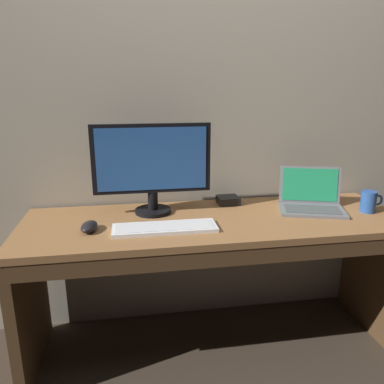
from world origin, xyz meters
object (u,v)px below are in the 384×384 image
(coffee_mug, at_px, (369,202))
(external_drive_box, at_px, (228,200))
(external_monitor, at_px, (152,166))
(laptop_space_gray, at_px, (311,202))
(wired_keyboard, at_px, (165,228))
(computer_mouse, at_px, (89,227))

(coffee_mug, bearing_deg, external_drive_box, 159.89)
(external_monitor, bearing_deg, laptop_space_gray, -5.13)
(laptop_space_gray, xyz_separation_m, coffee_mug, (0.27, -0.08, 0.01))
(laptop_space_gray, height_order, wired_keyboard, laptop_space_gray)
(wired_keyboard, height_order, coffee_mug, coffee_mug)
(laptop_space_gray, height_order, coffee_mug, laptop_space_gray)
(external_monitor, xyz_separation_m, external_drive_box, (0.41, 0.09, -0.23))
(laptop_space_gray, relative_size, external_drive_box, 3.33)
(external_monitor, distance_m, external_drive_box, 0.48)
(laptop_space_gray, distance_m, wired_keyboard, 0.80)
(external_monitor, bearing_deg, computer_mouse, -146.91)
(external_drive_box, bearing_deg, laptop_space_gray, -22.17)
(external_monitor, height_order, computer_mouse, external_monitor)
(external_drive_box, xyz_separation_m, coffee_mug, (0.67, -0.25, 0.03))
(computer_mouse, xyz_separation_m, external_drive_box, (0.71, 0.28, -0.00))
(laptop_space_gray, relative_size, external_monitor, 0.65)
(laptop_space_gray, relative_size, computer_mouse, 3.14)
(wired_keyboard, bearing_deg, computer_mouse, 173.26)
(computer_mouse, relative_size, coffee_mug, 1.02)
(computer_mouse, bearing_deg, wired_keyboard, 2.38)
(computer_mouse, bearing_deg, coffee_mug, 10.68)
(external_drive_box, bearing_deg, external_monitor, -167.71)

